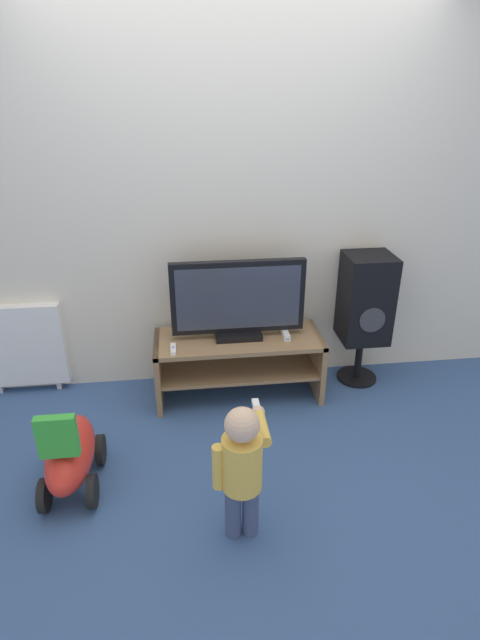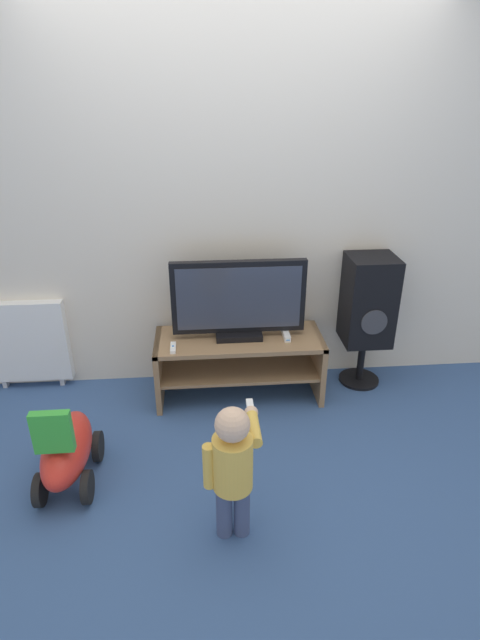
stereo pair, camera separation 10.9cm
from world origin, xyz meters
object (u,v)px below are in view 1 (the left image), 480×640
Objects in this scene: ride_on_toy at (70,454)px; game_console at (285,333)px; child at (242,463)px; radiator at (22,346)px; television at (238,301)px; remote_primary at (173,349)px; speaker_tower at (365,301)px.

game_console is at bearing 30.31° from ride_on_toy.
child reaches higher than radiator.
child is (-0.12, -1.21, -0.28)m from television.
game_console reaches higher than remote_primary.
remote_primary is at bearing 49.17° from ride_on_toy.
radiator reaches higher than remote_primary.
ride_on_toy is at bearing -130.83° from remote_primary.
television is 0.52m from remote_primary.
remote_primary is at bearing -171.01° from game_console.
remote_primary is (-0.43, -0.15, -0.25)m from television.
television reaches higher than speaker_tower.
remote_primary is 0.22× the size of ride_on_toy.
game_console is 1.53m from ride_on_toy.
speaker_tower reaches higher than radiator.
radiator is (-0.48, 1.00, 0.14)m from ride_on_toy.
game_console is 1.42× the size of remote_primary.
ride_on_toy is 0.89× the size of radiator.
radiator is (-1.79, 0.24, -0.11)m from game_console.
speaker_tower is at bearing 4.70° from television.
child reaches higher than ride_on_toy.
television reaches higher than radiator.
television is 1.24m from child.
speaker_tower is at bearing 51.48° from child.
television is at bearing -8.07° from radiator.
speaker_tower reaches higher than ride_on_toy.
ride_on_toy is at bearing -64.24° from radiator.
radiator is at bearing 133.64° from child.
speaker_tower reaches higher than child.
ride_on_toy is at bearing 154.39° from child.
remote_primary is 1.10m from child.
game_console is at bearing 69.59° from child.
game_console is 0.32× the size of ride_on_toy.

